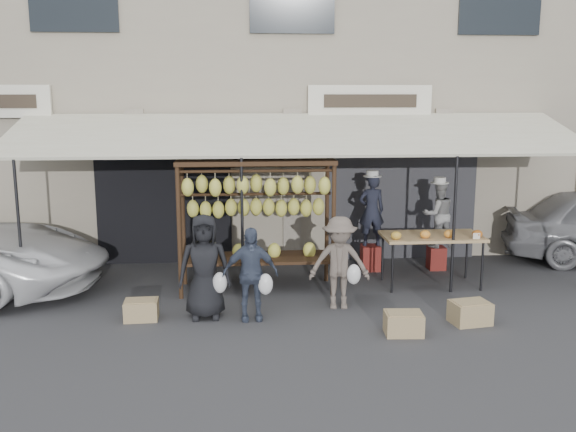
# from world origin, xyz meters

# --- Properties ---
(ground_plane) EXTENTS (90.00, 90.00, 0.00)m
(ground_plane) POSITION_xyz_m (0.00, 0.00, 0.00)
(ground_plane) COLOR #2D2D30
(shophouse) EXTENTS (24.00, 6.15, 7.30)m
(shophouse) POSITION_xyz_m (-0.00, 6.50, 3.65)
(shophouse) COLOR gray
(shophouse) RESTS_ON ground_plane
(awning) EXTENTS (10.00, 2.35, 2.92)m
(awning) POSITION_xyz_m (0.01, 2.28, 2.57)
(awning) COLOR silver
(awning) RESTS_ON ground_plane
(banana_rack) EXTENTS (2.60, 0.90, 2.24)m
(banana_rack) POSITION_xyz_m (-0.76, 1.49, 1.57)
(banana_rack) COLOR #332112
(banana_rack) RESTS_ON ground_plane
(produce_table) EXTENTS (1.70, 0.90, 1.04)m
(produce_table) POSITION_xyz_m (2.26, 1.51, 0.86)
(produce_table) COLOR tan
(produce_table) RESTS_ON ground_plane
(vendor_left) EXTENTS (0.50, 0.34, 1.34)m
(vendor_left) POSITION_xyz_m (1.42, 2.59, 1.15)
(vendor_left) COLOR #1E212F
(vendor_left) RESTS_ON stool_left
(vendor_right) EXTENTS (0.66, 0.54, 1.25)m
(vendor_right) POSITION_xyz_m (2.68, 2.56, 1.06)
(vendor_right) COLOR #949494
(vendor_right) RESTS_ON stool_right
(customer_left) EXTENTS (0.79, 0.53, 1.57)m
(customer_left) POSITION_xyz_m (-1.57, 0.23, 0.79)
(customer_left) COLOR black
(customer_left) RESTS_ON ground_plane
(customer_mid) EXTENTS (0.83, 0.38, 1.40)m
(customer_mid) POSITION_xyz_m (-0.90, 0.10, 0.70)
(customer_mid) COLOR #3D475D
(customer_mid) RESTS_ON ground_plane
(customer_right) EXTENTS (0.98, 0.62, 1.45)m
(customer_right) POSITION_xyz_m (0.49, 0.50, 0.73)
(customer_right) COLOR #63574E
(customer_right) RESTS_ON ground_plane
(stool_left) EXTENTS (0.43, 0.43, 0.48)m
(stool_left) POSITION_xyz_m (1.42, 2.59, 0.24)
(stool_left) COLOR maroon
(stool_left) RESTS_ON ground_plane
(stool_right) EXTENTS (0.39, 0.39, 0.44)m
(stool_right) POSITION_xyz_m (2.68, 2.56, 0.22)
(stool_right) COLOR maroon
(stool_right) RESTS_ON ground_plane
(crate_near_a) EXTENTS (0.54, 0.42, 0.31)m
(crate_near_a) POSITION_xyz_m (1.21, -0.67, 0.15)
(crate_near_a) COLOR tan
(crate_near_a) RESTS_ON ground_plane
(crate_near_b) EXTENTS (0.60, 0.49, 0.32)m
(crate_near_b) POSITION_xyz_m (2.29, -0.33, 0.16)
(crate_near_b) COLOR tan
(crate_near_b) RESTS_ON ground_plane
(crate_far) EXTENTS (0.50, 0.39, 0.29)m
(crate_far) POSITION_xyz_m (-2.51, 0.21, 0.15)
(crate_far) COLOR tan
(crate_far) RESTS_ON ground_plane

